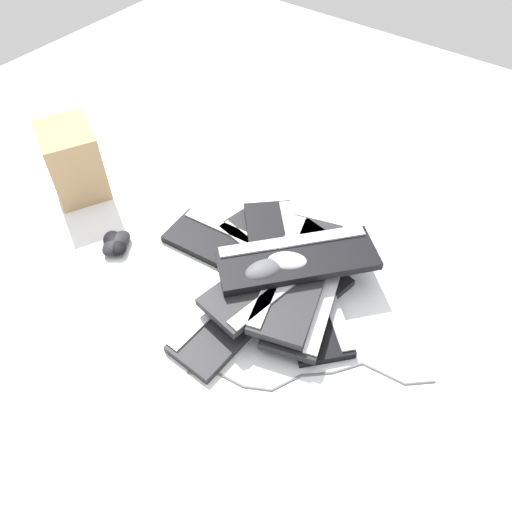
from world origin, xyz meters
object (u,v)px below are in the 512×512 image
object	(u,v)px
keyboard_3	(234,250)
mouse_2	(115,243)
mouse_4	(116,243)
keyboard_2	(282,255)
keyboard_4	(310,289)
cardboard_box	(73,161)
keyboard_6	(275,274)
keyboard_8	(297,258)
keyboard_5	(277,255)
mouse_0	(233,303)
keyboard_1	(307,293)
mouse_1	(264,270)
keyboard_7	(297,275)
mouse_3	(287,262)
keyboard_0	(240,309)

from	to	relation	value
keyboard_3	mouse_2	bearing A→B (deg)	-57.10
mouse_4	keyboard_3	bearing A→B (deg)	112.86
keyboard_2	keyboard_4	world-z (taller)	keyboard_4
cardboard_box	keyboard_2	bearing A→B (deg)	101.48
keyboard_3	keyboard_4	world-z (taller)	keyboard_4
keyboard_6	keyboard_8	xyz separation A→B (m)	(-0.06, 0.03, 0.03)
keyboard_5	cardboard_box	bearing A→B (deg)	-80.96
keyboard_6	mouse_0	bearing A→B (deg)	-17.87
keyboard_3	mouse_4	bearing A→B (deg)	-57.13
keyboard_1	mouse_2	distance (m)	0.61
keyboard_3	cardboard_box	size ratio (longest dim) A/B	1.91
keyboard_5	mouse_1	world-z (taller)	mouse_1
keyboard_3	keyboard_5	xyz separation A→B (m)	(-0.04, 0.13, 0.03)
keyboard_1	keyboard_4	world-z (taller)	keyboard_4
keyboard_7	mouse_0	size ratio (longest dim) A/B	4.22
keyboard_4	cardboard_box	xyz separation A→B (m)	(0.07, -0.88, 0.08)
keyboard_3	cardboard_box	xyz separation A→B (m)	(0.08, -0.61, 0.11)
mouse_0	keyboard_5	bearing A→B (deg)	42.48
keyboard_1	keyboard_6	bearing A→B (deg)	-66.17
keyboard_5	keyboard_3	bearing A→B (deg)	-72.64
mouse_0	mouse_4	bearing A→B (deg)	133.37
mouse_0	mouse_4	size ratio (longest dim) A/B	1.00
keyboard_1	mouse_1	xyz separation A→B (m)	(0.07, -0.10, 0.10)
keyboard_2	keyboard_3	xyz separation A→B (m)	(0.07, -0.13, 0.00)
mouse_4	keyboard_4	bearing A→B (deg)	98.04
keyboard_8	mouse_0	world-z (taller)	keyboard_8
keyboard_3	cardboard_box	world-z (taller)	cardboard_box
keyboard_8	mouse_3	world-z (taller)	mouse_3
keyboard_5	keyboard_6	world-z (taller)	keyboard_6
mouse_1	mouse_4	world-z (taller)	mouse_1
mouse_3	cardboard_box	world-z (taller)	cardboard_box
mouse_0	mouse_2	bearing A→B (deg)	133.67
keyboard_1	mouse_3	xyz separation A→B (m)	(0.01, -0.07, 0.10)
keyboard_4	keyboard_6	size ratio (longest dim) A/B	1.01
keyboard_0	keyboard_6	bearing A→B (deg)	164.96
keyboard_4	keyboard_6	world-z (taller)	keyboard_6
keyboard_5	keyboard_7	xyz separation A→B (m)	(0.05, 0.10, 0.03)
keyboard_0	keyboard_1	world-z (taller)	same
keyboard_0	mouse_1	bearing A→B (deg)	168.98
keyboard_1	keyboard_7	world-z (taller)	keyboard_7
keyboard_0	mouse_0	xyz separation A→B (m)	(0.01, -0.01, 0.04)
keyboard_5	keyboard_8	distance (m)	0.10
keyboard_1	keyboard_3	world-z (taller)	same
mouse_3	mouse_1	bearing A→B (deg)	28.45
mouse_2	keyboard_2	bearing A→B (deg)	-123.18
keyboard_7	keyboard_3	bearing A→B (deg)	-92.52
keyboard_2	keyboard_0	bearing A→B (deg)	5.37
keyboard_3	keyboard_8	xyz separation A→B (m)	(-0.02, 0.21, 0.09)
mouse_2	cardboard_box	size ratio (longest dim) A/B	0.46
keyboard_3	mouse_4	xyz separation A→B (m)	(0.20, -0.30, 0.01)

